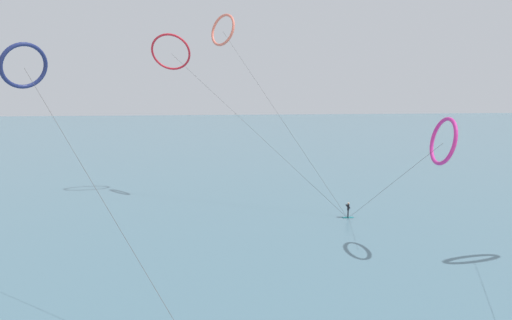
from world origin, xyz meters
The scene contains 6 objects.
sea_water centered at (0.00, 106.15, 0.04)m, with size 400.00×200.00×0.08m, color slate.
surfer_teal centered at (11.02, 30.98, 0.82)m, with size 1.40×0.65×1.70m.
kite_crimson centered at (-8.56, 45.68, 18.47)m, with size 22.41×16.61×20.77m.
kite_navy centered at (-17.34, 22.53, 15.51)m, with size 15.58×17.83×17.28m.
kite_coral centered at (-1.85, 42.65, 20.94)m, with size 14.74×13.70×23.00m.
kite_magenta centered at (15.27, 20.80, 9.62)m, with size 4.92×12.22×11.63m.
Camera 1 is at (-3.39, -11.09, 13.92)m, focal length 29.29 mm.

